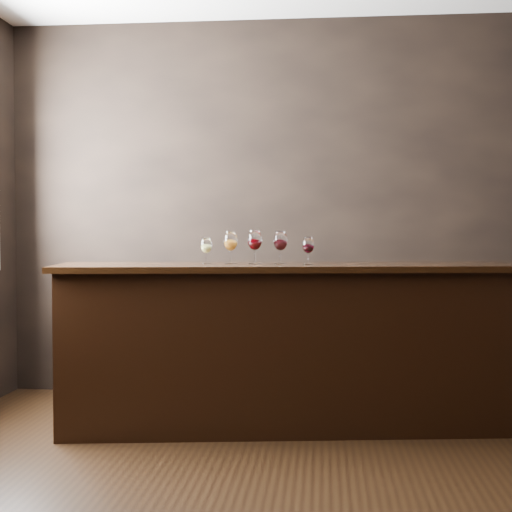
# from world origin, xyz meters

# --- Properties ---
(room_shell) EXTENTS (5.02, 4.52, 2.81)m
(room_shell) POSITION_xyz_m (-0.23, 0.11, 1.81)
(room_shell) COLOR black
(room_shell) RESTS_ON ground
(bar_counter) EXTENTS (2.88, 0.99, 0.99)m
(bar_counter) POSITION_xyz_m (-0.32, 1.37, 0.49)
(bar_counter) COLOR black
(bar_counter) RESTS_ON ground
(bar_top) EXTENTS (2.98, 1.07, 0.04)m
(bar_top) POSITION_xyz_m (-0.32, 1.37, 1.01)
(bar_top) COLOR black
(bar_top) RESTS_ON bar_counter
(back_bar_shelf) EXTENTS (2.32, 0.40, 0.83)m
(back_bar_shelf) POSITION_xyz_m (-0.02, 2.03, 0.42)
(back_bar_shelf) COLOR black
(back_bar_shelf) RESTS_ON ground
(glass_white) EXTENTS (0.07, 0.07, 0.17)m
(glass_white) POSITION_xyz_m (-0.87, 1.39, 1.14)
(glass_white) COLOR white
(glass_white) RESTS_ON bar_top
(glass_amber) EXTENTS (0.09, 0.09, 0.20)m
(glass_amber) POSITION_xyz_m (-0.71, 1.40, 1.16)
(glass_amber) COLOR white
(glass_amber) RESTS_ON bar_top
(glass_red_a) EXTENTS (0.09, 0.09, 0.21)m
(glass_red_a) POSITION_xyz_m (-0.56, 1.39, 1.17)
(glass_red_a) COLOR white
(glass_red_a) RESTS_ON bar_top
(glass_red_b) EXTENTS (0.09, 0.09, 0.21)m
(glass_red_b) POSITION_xyz_m (-0.40, 1.40, 1.17)
(glass_red_b) COLOR white
(glass_red_b) RESTS_ON bar_top
(glass_red_c) EXTENTS (0.07, 0.07, 0.17)m
(glass_red_c) POSITION_xyz_m (-0.22, 1.33, 1.14)
(glass_red_c) COLOR white
(glass_red_c) RESTS_ON bar_top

